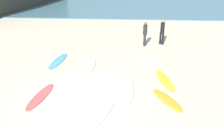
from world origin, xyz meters
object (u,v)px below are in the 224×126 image
Objects in this scene: surfboard_2 at (90,65)px; beachgoer_mid at (145,33)px; surfboard_5 at (167,100)px; surfboard_6 at (40,96)px; beachgoer_near at (162,31)px; surfboard_0 at (128,89)px; surfboard_4 at (147,63)px; surfboard_7 at (100,114)px; surfboard_3 at (58,61)px; surfboard_8 at (85,78)px; surfboard_1 at (165,80)px.

surfboard_2 is 1.18× the size of beachgoer_mid.
surfboard_5 reaches higher than surfboard_6.
surfboard_6 is at bearing 64.34° from surfboard_2.
beachgoer_mid reaches higher than surfboard_6.
beachgoer_near is at bearing 102.49° from beachgoer_mid.
surfboard_2 is (-2.09, 2.56, -0.01)m from surfboard_0.
surfboard_6 is 1.32× the size of beachgoer_mid.
surfboard_2 is 0.88× the size of surfboard_4.
surfboard_7 is 1.39× the size of beachgoer_mid.
beachgoer_mid is (3.25, 3.62, 0.89)m from surfboard_2.
surfboard_8 reaches higher than surfboard_3.
beachgoer_mid is at bearing 59.49° from surfboard_4.
beachgoer_mid is at bearing -167.35° from surfboard_8.
surfboard_3 is 1.09× the size of surfboard_6.
surfboard_1 is 3.91m from surfboard_8.
surfboard_6 is (-5.38, -0.05, -0.00)m from surfboard_5.
surfboard_0 is 0.96× the size of surfboard_1.
surfboard_8 is at bearing 140.22° from surfboard_3.
surfboard_8 is 6.25m from beachgoer_mid.
surfboard_5 is (0.55, -3.86, -0.01)m from surfboard_4.
beachgoer_mid reaches higher than surfboard_3.
surfboard_0 is at bearing -69.03° from beachgoer_near.
surfboard_0 is 3.30m from surfboard_2.
surfboard_1 is at bearing 29.02° from surfboard_0.
beachgoer_near reaches higher than surfboard_6.
surfboard_3 is 7.42m from beachgoer_near.
surfboard_7 is at bearing -14.19° from surfboard_6.
surfboard_7 is at bearing 35.91° from surfboard_1.
surfboard_1 is at bearing 26.63° from surfboard_6.
surfboard_8 is at bearing -35.92° from beachgoer_mid.
surfboard_2 is at bearing -31.94° from surfboard_1.
surfboard_3 is at bearing -36.37° from surfboard_7.
surfboard_7 is at bearing -19.15° from beachgoer_mid.
surfboard_4 is 1.35× the size of beachgoer_mid.
surfboard_7 is at bearing 128.51° from surfboard_3.
surfboard_4 reaches higher than surfboard_6.
surfboard_0 reaches higher than surfboard_1.
surfboard_6 is 1.24× the size of beachgoer_near.
surfboard_5 is 5.38m from surfboard_6.
surfboard_2 is 0.78× the size of surfboard_8.
surfboard_0 is 3.29m from surfboard_4.
beachgoer_near reaches higher than surfboard_1.
surfboard_0 is at bearing -139.05° from surfboard_4.
surfboard_3 is 5.18m from surfboard_4.
surfboard_0 is 1.02× the size of surfboard_6.
surfboard_3 is 6.85m from surfboard_5.
surfboard_1 is at bearing 158.81° from surfboard_2.
beachgoer_near is (4.46, 3.98, 0.96)m from surfboard_2.
surfboard_8 is 1.53× the size of beachgoer_mid.
surfboard_1 is 5.84m from surfboard_6.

